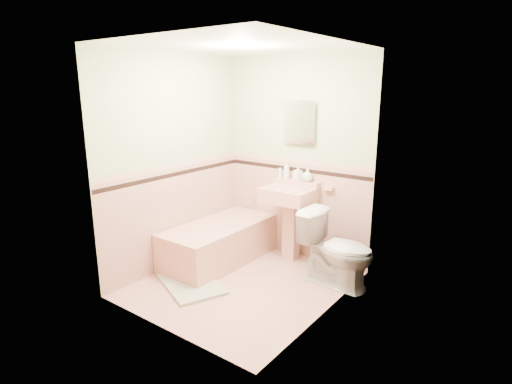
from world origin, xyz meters
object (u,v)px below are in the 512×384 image
Objects in this scene: soap_bottle_left at (287,170)px; sink at (289,225)px; toilet at (337,249)px; soap_bottle_right at (307,175)px; bucket at (322,260)px; bathtub at (219,244)px; soap_bottle_mid at (298,173)px; shoe at (190,277)px; medicine_cabinet at (300,123)px.

sink is at bearing -48.64° from soap_bottle_left.
soap_bottle_right is at bearing 57.60° from toilet.
bucket is at bearing -1.39° from sink.
bathtub is 1.31m from soap_bottle_mid.
soap_bottle_left is 1.75m from shoe.
soap_bottle_left is at bearing 180.00° from soap_bottle_mid.
bucket is at bearing -24.98° from medicine_cabinet.
shoe is at bearing -105.96° from soap_bottle_left.
soap_bottle_mid is at bearing 62.51° from toilet.
sink is 3.92× the size of bucket.
bucket is (-0.30, 0.24, -0.29)m from toilet.
bucket is at bearing -29.85° from soap_bottle_right.
bathtub is at bearing 102.64° from toilet.
soap_bottle_mid is 1.78m from shoe.
soap_bottle_right is at bearing 150.15° from bucket.
soap_bottle_mid is at bearing 57.57° from shoe.
bathtub is 7.08× the size of soap_bottle_left.
medicine_cabinet is at bearing 90.00° from sink.
sink is 1.25m from medicine_cabinet.
soap_bottle_mid is (0.01, -0.03, -0.61)m from medicine_cabinet.
shoe is (-1.02, -1.16, -0.06)m from bucket.
sink is 0.68m from soap_bottle_left.
shoe is (-1.32, -0.92, -0.35)m from toilet.
shoe is (-0.69, -1.35, -1.02)m from soap_bottle_right.
soap_bottle_right is 0.69× the size of bucket.
soap_bottle_left is at bearing 63.86° from shoe.
bathtub is at bearing -132.58° from medicine_cabinet.
sink is 5.72× the size of soap_bottle_right.
sink is 0.82m from toilet.
sink is at bearing -92.37° from soap_bottle_mid.
toilet is at bearing -30.64° from medicine_cabinet.
soap_bottle_mid is 1.17× the size of shoe.
soap_bottle_right is at bearing 52.87° from shoe.
medicine_cabinet is at bearing 61.08° from toilet.
medicine_cabinet reaches higher than bathtub.
medicine_cabinet reaches higher than soap_bottle_mid.
toilet reaches higher than bathtub.
soap_bottle_right is 1.05× the size of shoe.
medicine_cabinet is 2.87× the size of soap_bottle_right.
sink is at bearing -128.21° from soap_bottle_right.
bucket is (0.47, -0.19, -0.97)m from soap_bottle_mid.
soap_bottle_mid is 1.11m from toilet.
sink reaches higher than toilet.
medicine_cabinet is at bearing 10.72° from soap_bottle_left.
toilet is (0.78, -0.46, -1.29)m from medicine_cabinet.
medicine_cabinet reaches higher than sink.
soap_bottle_mid reaches higher than bathtub.
soap_bottle_left is (-0.16, 0.18, 0.64)m from sink.
bathtub is 1.27m from bucket.
bucket is (1.16, 0.52, -0.11)m from bathtub.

